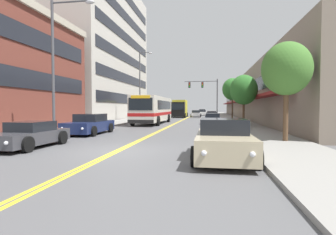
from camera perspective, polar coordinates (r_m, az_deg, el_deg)
ground_plane at (r=47.95m, az=4.27°, el=-0.03°), size 240.00×240.00×0.00m
sidewalk_left at (r=49.06m, az=-4.16°, el=0.10°), size 3.44×106.00×0.14m
sidewalk_right at (r=47.91m, az=12.91°, el=-0.00°), size 3.44×106.00×0.14m
centre_line at (r=47.95m, az=4.27°, el=-0.03°), size 0.34×106.00×0.01m
office_tower_left at (r=46.16m, az=-16.15°, el=13.93°), size 12.08×26.34×22.63m
storefront_row_right at (r=48.69m, az=19.95°, el=4.03°), size 9.10×68.00×7.07m
city_bus at (r=30.47m, az=-3.20°, el=1.95°), size 2.93×11.49×3.05m
car_champagne_parked_left_near at (r=40.72m, az=-2.61°, el=0.40°), size 1.98×4.30×1.23m
car_dark_grey_parked_left_mid at (r=13.75m, az=-27.88°, el=-3.42°), size 1.97×4.29×1.20m
car_navy_parked_left_far at (r=19.14m, az=-16.67°, el=-1.49°), size 2.16×4.82×1.41m
car_beige_parked_right_foreground at (r=9.59m, az=11.97°, el=-4.95°), size 2.12×4.50×1.45m
car_red_parked_right_mid at (r=46.70m, az=9.46°, el=0.60°), size 2.04×4.70×1.23m
car_slate_blue_parked_right_far at (r=29.31m, az=9.68°, el=-0.35°), size 2.01×4.42×1.21m
car_charcoal_parked_right_end at (r=38.99m, az=9.57°, el=0.25°), size 1.99×4.34×1.18m
car_white_moving_lead at (r=62.90m, az=7.50°, el=1.03°), size 2.07×4.20×1.28m
car_black_moving_second at (r=70.29m, az=7.48°, el=1.18°), size 2.08×4.76×1.39m
car_silver_moving_third at (r=51.56m, az=6.11°, el=0.80°), size 1.99×4.75×1.32m
box_truck at (r=49.76m, az=2.52°, el=1.99°), size 2.76×6.62×3.27m
traffic_signal_mast at (r=44.25m, az=8.28°, el=5.80°), size 5.51×0.38×6.57m
street_lamp_left_near at (r=17.09m, az=-22.66°, el=12.21°), size 2.73×0.28×8.14m
street_lamp_left_far at (r=35.46m, az=-5.85°, el=7.86°), size 1.78×0.28×9.30m
street_tree_right_near at (r=14.88m, az=24.38°, el=9.56°), size 2.47×2.47×5.06m
street_tree_right_mid at (r=25.40m, az=16.17°, el=5.79°), size 2.52×2.52×4.75m
street_tree_right_far at (r=33.51m, az=13.85°, el=5.99°), size 2.48×2.48×5.35m
fire_hydrant at (r=23.09m, az=14.09°, el=-1.12°), size 0.31×0.23×0.83m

